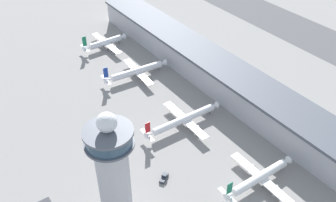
# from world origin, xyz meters

# --- Properties ---
(ground_plane) EXTENTS (1000.00, 1000.00, 0.00)m
(ground_plane) POSITION_xyz_m (0.00, 0.00, 0.00)
(ground_plane) COLOR gray
(terminal_building) EXTENTS (246.11, 25.00, 17.07)m
(terminal_building) POSITION_xyz_m (0.00, 70.00, 8.63)
(terminal_building) COLOR #B2B2B7
(terminal_building) RESTS_ON ground
(runway_strip) EXTENTS (369.16, 44.00, 0.01)m
(runway_strip) POSITION_xyz_m (0.00, 170.42, 0.00)
(runway_strip) COLOR #515154
(runway_strip) RESTS_ON ground
(control_tower) EXTENTS (16.78, 16.78, 56.82)m
(control_tower) POSITION_xyz_m (46.21, -25.60, 28.11)
(control_tower) COLOR #BCBCC1
(control_tower) RESTS_ON ground
(airplane_gate_alpha) EXTENTS (36.57, 32.59, 13.35)m
(airplane_gate_alpha) POSITION_xyz_m (-85.69, 36.66, 4.20)
(airplane_gate_alpha) COLOR silver
(airplane_gate_alpha) RESTS_ON ground
(airplane_gate_bravo) EXTENTS (33.80, 42.71, 13.28)m
(airplane_gate_bravo) POSITION_xyz_m (-40.95, 35.23, 4.40)
(airplane_gate_bravo) COLOR white
(airplane_gate_bravo) RESTS_ON ground
(airplane_gate_charlie) EXTENTS (34.89, 45.68, 12.38)m
(airplane_gate_charlie) POSITION_xyz_m (12.79, 31.18, 4.33)
(airplane_gate_charlie) COLOR white
(airplane_gate_charlie) RESTS_ON ground
(airplane_gate_delta) EXTENTS (34.79, 38.29, 12.19)m
(airplane_gate_delta) POSITION_xyz_m (63.10, 34.78, 4.12)
(airplane_gate_delta) COLOR white
(airplane_gate_delta) RESTS_ON ground
(service_truck_catering) EXTENTS (6.03, 3.94, 3.04)m
(service_truck_catering) POSITION_xyz_m (-7.34, -5.11, 1.06)
(service_truck_catering) COLOR black
(service_truck_catering) RESTS_ON ground
(service_truck_fuel) EXTENTS (6.30, 6.37, 2.73)m
(service_truck_fuel) POSITION_xyz_m (3.81, 2.05, 0.95)
(service_truck_fuel) COLOR black
(service_truck_fuel) RESTS_ON ground
(service_truck_baggage) EXTENTS (5.35, 6.33, 2.48)m
(service_truck_baggage) POSITION_xyz_m (36.73, 2.25, 0.86)
(service_truck_baggage) COLOR black
(service_truck_baggage) RESTS_ON ground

